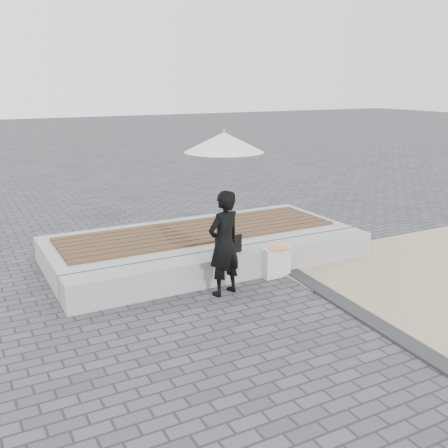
# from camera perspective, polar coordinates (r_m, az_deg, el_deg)

# --- Properties ---
(ground) EXTENTS (80.00, 80.00, 0.00)m
(ground) POSITION_cam_1_polar(r_m,az_deg,el_deg) (6.61, 7.94, -10.21)
(ground) COLOR #49494E
(ground) RESTS_ON ground
(edging_band) EXTENTS (0.61, 5.20, 0.04)m
(edging_band) POSITION_cam_1_polar(r_m,az_deg,el_deg) (6.70, 15.78, -10.11)
(edging_band) COLOR #2B2B2D
(edging_band) RESTS_ON ground
(seating_ledge) EXTENTS (5.00, 0.45, 0.40)m
(seating_ledge) POSITION_cam_1_polar(r_m,az_deg,el_deg) (7.77, 1.06, -4.47)
(seating_ledge) COLOR #9D9C97
(seating_ledge) RESTS_ON ground
(timber_platform) EXTENTS (5.00, 2.00, 0.40)m
(timber_platform) POSITION_cam_1_polar(r_m,az_deg,el_deg) (8.79, -2.75, -2.13)
(timber_platform) COLOR #AFAFAA
(timber_platform) RESTS_ON ground
(timber_decking) EXTENTS (4.60, 1.40, 0.04)m
(timber_decking) POSITION_cam_1_polar(r_m,az_deg,el_deg) (8.72, -2.77, -0.75)
(timber_decking) COLOR brown
(timber_decking) RESTS_ON timber_platform
(woman) EXTENTS (0.61, 0.48, 1.46)m
(woman) POSITION_cam_1_polar(r_m,az_deg,el_deg) (7.01, 0.00, -2.14)
(woman) COLOR black
(woman) RESTS_ON ground
(parasol) EXTENTS (1.03, 1.03, 1.32)m
(parasol) POSITION_cam_1_polar(r_m,az_deg,el_deg) (6.73, 0.00, 8.97)
(parasol) COLOR #A8A8AD
(parasol) RESTS_ON ground
(handbag) EXTENTS (0.40, 0.17, 0.28)m
(handbag) POSITION_cam_1_polar(r_m,az_deg,el_deg) (7.63, 0.48, -2.17)
(handbag) COLOR black
(handbag) RESTS_ON seating_ledge
(canvas_tote) EXTENTS (0.45, 0.21, 0.46)m
(canvas_tote) POSITION_cam_1_polar(r_m,az_deg,el_deg) (7.83, 5.69, -4.16)
(canvas_tote) COLOR silver
(canvas_tote) RESTS_ON ground
(magazine) EXTENTS (0.35, 0.30, 0.01)m
(magazine) POSITION_cam_1_polar(r_m,az_deg,el_deg) (7.72, 5.94, -2.62)
(magazine) COLOR red
(magazine) RESTS_ON canvas_tote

